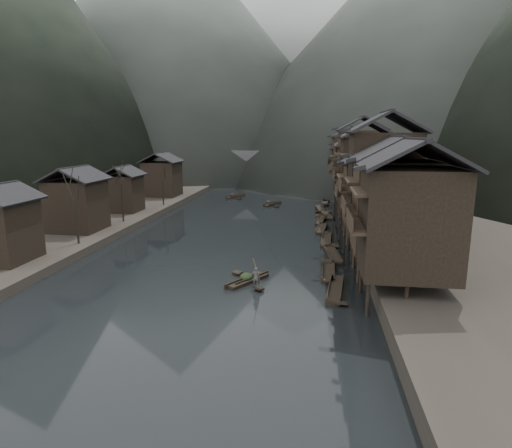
# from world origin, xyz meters

# --- Properties ---
(water) EXTENTS (300.00, 300.00, 0.00)m
(water) POSITION_xyz_m (0.00, 0.00, 0.00)
(water) COLOR black
(water) RESTS_ON ground
(right_bank) EXTENTS (40.00, 200.00, 1.80)m
(right_bank) POSITION_xyz_m (35.00, 40.00, 0.90)
(right_bank) COLOR #2D2823
(right_bank) RESTS_ON ground
(left_bank) EXTENTS (40.00, 200.00, 1.20)m
(left_bank) POSITION_xyz_m (-35.00, 40.00, 0.60)
(left_bank) COLOR #2D2823
(left_bank) RESTS_ON ground
(stilt_houses) EXTENTS (9.00, 67.60, 16.24)m
(stilt_houses) POSITION_xyz_m (17.28, 19.75, 8.99)
(stilt_houses) COLOR black
(stilt_houses) RESTS_ON ground
(left_houses) EXTENTS (8.10, 53.20, 8.73)m
(left_houses) POSITION_xyz_m (-20.50, 20.12, 5.66)
(left_houses) COLOR black
(left_houses) RESTS_ON left_bank
(bare_trees) EXTENTS (3.81, 45.11, 7.62)m
(bare_trees) POSITION_xyz_m (-17.00, 8.37, 6.58)
(bare_trees) COLOR black
(bare_trees) RESTS_ON left_bank
(moored_sampans) EXTENTS (2.98, 67.94, 0.47)m
(moored_sampans) POSITION_xyz_m (11.91, 23.99, 0.20)
(moored_sampans) COLOR black
(moored_sampans) RESTS_ON water
(midriver_boats) EXTENTS (12.81, 23.34, 0.45)m
(midriver_boats) POSITION_xyz_m (-0.41, 47.95, 0.20)
(midriver_boats) COLOR black
(midriver_boats) RESTS_ON water
(stone_bridge) EXTENTS (40.00, 6.00, 9.00)m
(stone_bridge) POSITION_xyz_m (-0.00, 72.00, 5.11)
(stone_bridge) COLOR #4C4C4F
(stone_bridge) RESTS_ON ground
(hills) EXTENTS (320.00, 380.00, 112.63)m
(hills) POSITION_xyz_m (4.90, 166.80, 51.77)
(hills) COLOR black
(hills) RESTS_ON ground
(hero_sampan) EXTENTS (3.67, 5.01, 0.44)m
(hero_sampan) POSITION_xyz_m (4.15, -4.43, 0.20)
(hero_sampan) COLOR black
(hero_sampan) RESTS_ON water
(cargo_heap) EXTENTS (1.18, 1.55, 0.71)m
(cargo_heap) POSITION_xyz_m (4.02, -4.22, 0.79)
(cargo_heap) COLOR black
(cargo_heap) RESTS_ON hero_sampan
(boatman) EXTENTS (0.66, 0.44, 1.79)m
(boatman) POSITION_xyz_m (5.17, -6.01, 1.33)
(boatman) COLOR #4E4E50
(boatman) RESTS_ON hero_sampan
(bamboo_pole) EXTENTS (0.73, 1.77, 3.45)m
(bamboo_pole) POSITION_xyz_m (5.37, -6.01, 3.95)
(bamboo_pole) COLOR #8C7A51
(bamboo_pole) RESTS_ON boatman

